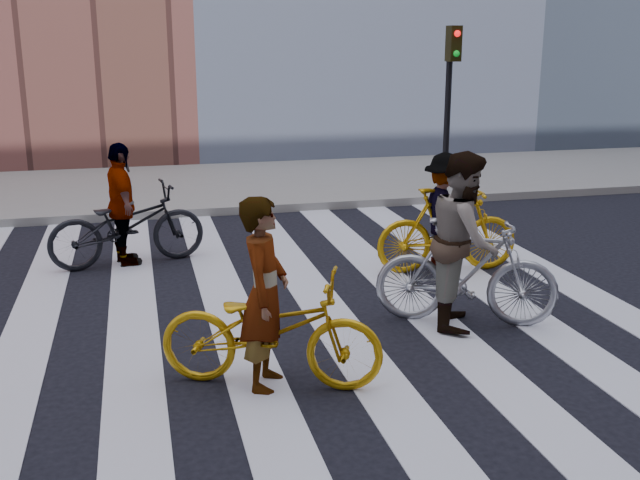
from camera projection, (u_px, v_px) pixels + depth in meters
name	position (u px, v px, depth m)	size (l,w,h in m)	color
ground	(277.00, 310.00, 8.80)	(100.00, 100.00, 0.00)	black
sidewalk_far	(211.00, 186.00, 15.81)	(100.00, 5.00, 0.15)	gray
zebra_crosswalk	(277.00, 309.00, 8.80)	(8.25, 10.00, 0.01)	silver
traffic_signal	(450.00, 83.00, 14.22)	(0.22, 0.42, 3.33)	black
bike_yellow_left	(271.00, 330.00, 6.75)	(0.71, 2.04, 1.07)	#C68D0B
bike_silver_mid	(466.00, 272.00, 8.23)	(0.56, 2.00, 1.20)	#A0A2A9
bike_yellow_right	(447.00, 230.00, 10.10)	(0.55, 1.95, 1.17)	#D3960B
bike_dark_rear	(127.00, 225.00, 10.43)	(0.75, 2.16, 1.14)	black
rider_left	(265.00, 294.00, 6.65)	(0.65, 0.42, 1.77)	slate
rider_mid	(464.00, 240.00, 8.12)	(0.94, 0.73, 1.94)	slate
rider_right	(445.00, 214.00, 10.03)	(1.06, 0.61, 1.63)	slate
rider_rear	(122.00, 205.00, 10.34)	(1.01, 0.42, 1.72)	slate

